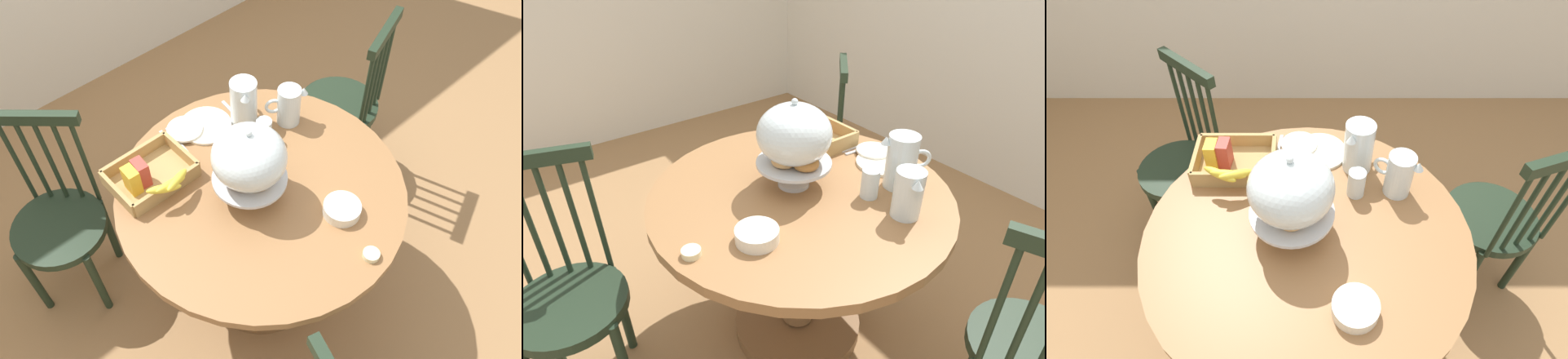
% 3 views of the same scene
% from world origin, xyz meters
% --- Properties ---
extents(ground_plane, '(10.00, 10.00, 0.00)m').
position_xyz_m(ground_plane, '(0.00, 0.00, 0.00)').
color(ground_plane, '#997047').
extents(dining_table, '(1.12, 1.12, 0.74)m').
position_xyz_m(dining_table, '(0.05, -0.04, 0.51)').
color(dining_table, olive).
rests_on(dining_table, ground_plane).
extents(windsor_chair_by_cabinet, '(0.43, 0.43, 0.97)m').
position_xyz_m(windsor_chair_by_cabinet, '(0.87, 0.23, 0.45)').
color(windsor_chair_by_cabinet, '#1E2D1E').
rests_on(windsor_chair_by_cabinet, ground_plane).
extents(windsor_chair_facing_door, '(0.47, 0.47, 0.97)m').
position_xyz_m(windsor_chair_facing_door, '(-0.56, 0.57, 0.45)').
color(windsor_chair_facing_door, '#1E2D1E').
rests_on(windsor_chair_facing_door, ground_plane).
extents(pastry_stand_with_dome, '(0.28, 0.28, 0.34)m').
position_xyz_m(pastry_stand_with_dome, '(0.00, -0.03, 0.94)').
color(pastry_stand_with_dome, silver).
rests_on(pastry_stand_with_dome, dining_table).
extents(orange_juice_pitcher, '(0.13, 0.17, 0.21)m').
position_xyz_m(orange_juice_pitcher, '(0.24, 0.28, 0.83)').
color(orange_juice_pitcher, silver).
rests_on(orange_juice_pitcher, dining_table).
extents(milk_pitcher, '(0.17, 0.12, 0.17)m').
position_xyz_m(milk_pitcher, '(0.38, 0.15, 0.82)').
color(milk_pitcher, silver).
rests_on(milk_pitcher, dining_table).
extents(cereal_basket, '(0.32, 0.30, 0.12)m').
position_xyz_m(cereal_basket, '(-0.25, 0.26, 0.78)').
color(cereal_basket, tan).
rests_on(cereal_basket, dining_table).
extents(china_plate_large, '(0.22, 0.22, 0.01)m').
position_xyz_m(china_plate_large, '(0.10, 0.36, 0.75)').
color(china_plate_large, white).
rests_on(china_plate_large, dining_table).
extents(china_plate_small, '(0.15, 0.15, 0.01)m').
position_xyz_m(china_plate_small, '(0.02, 0.40, 0.76)').
color(china_plate_small, white).
rests_on(china_plate_small, china_plate_large).
extents(cereal_bowl, '(0.14, 0.14, 0.04)m').
position_xyz_m(cereal_bowl, '(0.19, -0.33, 0.76)').
color(cereal_bowl, white).
rests_on(cereal_bowl, dining_table).
extents(drinking_glass, '(0.06, 0.06, 0.11)m').
position_xyz_m(drinking_glass, '(0.23, 0.14, 0.80)').
color(drinking_glass, silver).
rests_on(drinking_glass, dining_table).
extents(butter_dish, '(0.06, 0.06, 0.02)m').
position_xyz_m(butter_dish, '(0.13, -0.52, 0.75)').
color(butter_dish, beige).
rests_on(butter_dish, dining_table).
extents(table_knife, '(0.04, 0.17, 0.01)m').
position_xyz_m(table_knife, '(-0.04, 0.38, 0.74)').
color(table_knife, silver).
rests_on(table_knife, dining_table).
extents(dinner_fork, '(0.04, 0.17, 0.01)m').
position_xyz_m(dinner_fork, '(-0.07, 0.38, 0.74)').
color(dinner_fork, silver).
rests_on(dinner_fork, dining_table).
extents(soup_spoon, '(0.04, 0.17, 0.01)m').
position_xyz_m(soup_spoon, '(0.24, 0.34, 0.74)').
color(soup_spoon, silver).
rests_on(soup_spoon, dining_table).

